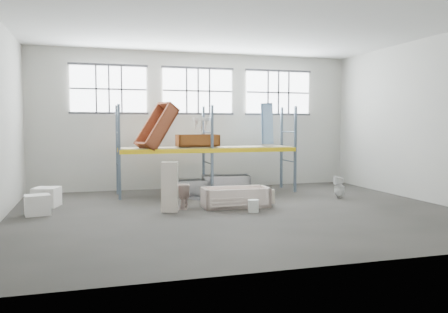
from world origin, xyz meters
name	(u,v)px	position (x,y,z in m)	size (l,w,h in m)	color
floor	(239,213)	(0.00, 0.00, -0.05)	(12.00, 10.00, 0.10)	#423F39
ceiling	(240,23)	(0.00, 0.00, 5.05)	(12.00, 10.00, 0.10)	silver
wall_back	(197,121)	(0.00, 5.05, 2.50)	(12.00, 0.10, 5.00)	#B9B7AB
wall_front	(337,116)	(0.00, -5.05, 2.50)	(12.00, 0.10, 5.00)	#B3B2A5
wall_right	(428,120)	(6.05, 0.00, 2.50)	(0.10, 10.00, 5.00)	#B6B4A7
window_left	(109,89)	(-3.20, 4.94, 3.60)	(2.60, 0.04, 1.60)	white
window_mid	(198,91)	(0.00, 4.94, 3.60)	(2.60, 0.04, 1.60)	white
window_right	(278,93)	(3.20, 4.94, 3.60)	(2.60, 0.04, 1.60)	white
rack_upright_la	(119,152)	(-3.00, 2.90, 1.50)	(0.08, 0.08, 3.00)	slate
rack_upright_lb	(117,150)	(-3.00, 4.10, 1.50)	(0.08, 0.08, 3.00)	slate
rack_upright_ma	(212,151)	(0.00, 2.90, 1.50)	(0.08, 0.08, 3.00)	slate
rack_upright_mb	(204,149)	(0.00, 4.10, 1.50)	(0.08, 0.08, 3.00)	slate
rack_upright_ra	(295,149)	(3.00, 2.90, 1.50)	(0.08, 0.08, 3.00)	slate
rack_upright_rb	(281,148)	(3.00, 4.10, 1.50)	(0.08, 0.08, 3.00)	slate
rack_beam_front	(212,151)	(0.00, 2.90, 1.50)	(6.00, 0.10, 0.14)	yellow
rack_beam_back	(204,149)	(0.00, 4.10, 1.50)	(6.00, 0.10, 0.14)	yellow
shelf_deck	(208,147)	(0.00, 3.50, 1.58)	(5.90, 1.10, 0.03)	gray
wet_patch	(214,196)	(0.00, 2.70, 0.00)	(1.80, 1.80, 0.00)	black
bathtub_beige	(236,197)	(0.11, 0.71, 0.28)	(1.89, 0.89, 0.56)	#F2DACE
cistern_spare	(267,197)	(1.01, 0.53, 0.28)	(0.43, 0.20, 0.41)	beige
sink_in_tub	(254,202)	(0.60, 0.45, 0.16)	(0.46, 0.46, 0.16)	beige
toilet_beige	(183,195)	(-1.37, 0.91, 0.36)	(0.40, 0.71, 0.72)	beige
cistern_tall	(170,187)	(-1.82, 0.49, 0.68)	(0.44, 0.28, 1.36)	beige
toilet_white	(339,187)	(3.80, 1.27, 0.36)	(0.32, 0.33, 0.72)	white
steel_tub_left	(187,188)	(-0.78, 3.30, 0.25)	(1.35, 0.63, 0.49)	#9CA0A4
steel_tub_right	(226,184)	(0.65, 3.49, 0.30)	(1.64, 0.77, 0.60)	#A8AAB0
rust_tub_flat	(198,140)	(-0.35, 3.51, 1.82)	(1.41, 0.66, 0.40)	brown
rust_tub_tilted	(157,127)	(-1.76, 3.33, 2.29)	(1.65, 0.78, 0.47)	brown
sink_on_shelf	(202,133)	(-0.28, 3.17, 2.09)	(0.62, 0.48, 0.55)	silver
blue_tub_upright	(267,124)	(2.21, 3.59, 2.40)	(1.42, 0.67, 0.40)	#7AA2D0
bucket	(253,206)	(0.33, -0.21, 0.17)	(0.29, 0.29, 0.34)	silver
carton_near	(37,205)	(-5.22, 1.03, 0.27)	(0.62, 0.53, 0.53)	white
carton_far	(46,197)	(-5.11, 2.28, 0.28)	(0.66, 0.66, 0.55)	white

